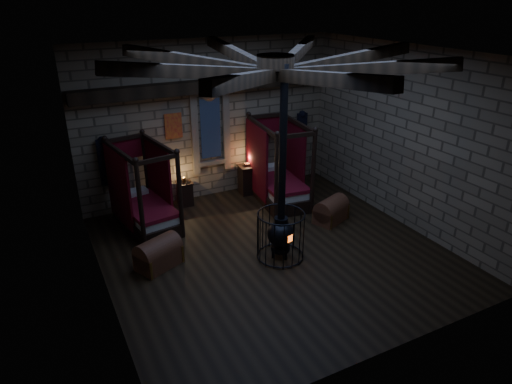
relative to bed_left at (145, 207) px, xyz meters
name	(u,v)px	position (x,y,z in m)	size (l,w,h in m)	color
room	(273,78)	(2.16, -2.34, 3.24)	(7.02, 7.02, 4.29)	black
bed_left	(145,207)	(0.00, 0.00, 0.00)	(1.32, 2.09, 2.05)	black
bed_right	(278,181)	(3.59, -0.11, 0.03)	(1.32, 2.19, 2.17)	black
trunk_left	(158,254)	(-0.22, -1.88, -0.22)	(1.04, 0.88, 0.66)	brown
trunk_right	(331,211)	(4.15, -1.82, -0.23)	(0.99, 0.82, 0.63)	brown
nightstand_left	(185,193)	(1.24, 0.71, -0.17)	(0.43, 0.42, 0.79)	black
nightstand_right	(248,179)	(3.08, 0.66, -0.09)	(0.55, 0.53, 0.89)	black
stove	(281,231)	(2.20, -2.71, 0.12)	(1.01, 1.01, 4.05)	black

